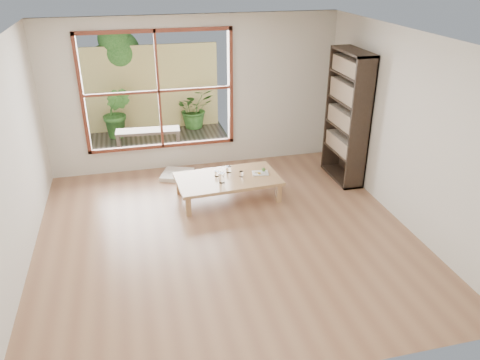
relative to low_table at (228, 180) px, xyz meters
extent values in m
plane|color=#966C4B|center=(-0.26, -1.05, -0.30)|extent=(5.00, 5.00, 0.00)
cube|color=#A78051|center=(0.00, 0.00, 0.02)|extent=(1.62, 0.97, 0.05)
cube|color=#A78051|center=(-0.68, -0.40, -0.16)|extent=(0.08, 0.08, 0.29)
cube|color=#A78051|center=(-0.73, 0.32, -0.16)|extent=(0.08, 0.08, 0.29)
cube|color=#A78051|center=(0.73, -0.32, -0.16)|extent=(0.08, 0.08, 0.29)
cube|color=#A78051|center=(0.68, 0.40, -0.16)|extent=(0.08, 0.08, 0.29)
cube|color=beige|center=(-0.68, 0.95, -0.27)|extent=(0.65, 0.65, 0.07)
cube|color=black|center=(2.05, 0.26, 0.77)|extent=(0.34, 0.96, 2.14)
cylinder|color=silver|center=(-0.12, -0.15, 0.12)|extent=(0.09, 0.09, 0.16)
cylinder|color=silver|center=(0.21, -0.01, 0.08)|extent=(0.06, 0.06, 0.09)
cylinder|color=silver|center=(0.05, 0.18, 0.09)|extent=(0.08, 0.08, 0.10)
cylinder|color=silver|center=(-0.15, 0.09, 0.08)|extent=(0.07, 0.07, 0.08)
cube|color=white|center=(0.53, 0.02, 0.05)|extent=(0.27, 0.21, 0.02)
sphere|color=#4C772F|center=(0.59, 0.06, 0.09)|extent=(0.06, 0.06, 0.06)
cube|color=gold|center=(0.50, -0.01, 0.07)|extent=(0.05, 0.04, 0.02)
cube|color=beige|center=(0.47, 0.05, 0.07)|extent=(0.06, 0.05, 0.02)
cylinder|color=silver|center=(0.56, -0.03, 0.06)|extent=(0.14, 0.03, 0.01)
cube|color=#3D362C|center=(-0.86, 2.51, -0.30)|extent=(2.80, 2.00, 0.05)
cube|color=black|center=(-1.07, 2.32, 0.08)|extent=(1.23, 0.43, 0.05)
cube|color=black|center=(-1.64, 2.22, -0.11)|extent=(0.06, 0.06, 0.33)
cube|color=black|center=(-1.62, 2.49, -0.11)|extent=(0.06, 0.06, 0.33)
cube|color=black|center=(-0.51, 2.15, -0.11)|extent=(0.06, 0.06, 0.33)
cube|color=black|center=(-0.49, 2.42, -0.11)|extent=(0.06, 0.06, 0.33)
cube|color=tan|center=(-0.86, 3.51, 0.60)|extent=(2.80, 0.06, 1.80)
imported|color=#396B27|center=(0.00, 3.35, 0.16)|extent=(0.90, 0.81, 0.87)
imported|color=#396B27|center=(-1.62, 3.10, 0.25)|extent=(0.71, 0.64, 1.06)
cylinder|color=#4C3D2D|center=(-1.56, 3.81, 0.50)|extent=(0.14, 0.14, 1.60)
sphere|color=#396B27|center=(-1.44, 3.81, 1.35)|extent=(0.84, 0.84, 0.84)
sphere|color=#396B27|center=(-1.71, 3.89, 1.15)|extent=(0.70, 0.70, 0.70)
sphere|color=#396B27|center=(-1.53, 3.71, 1.60)|extent=(0.64, 0.64, 0.64)
camera|label=1|loc=(-1.37, -6.37, 3.15)|focal=35.00mm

